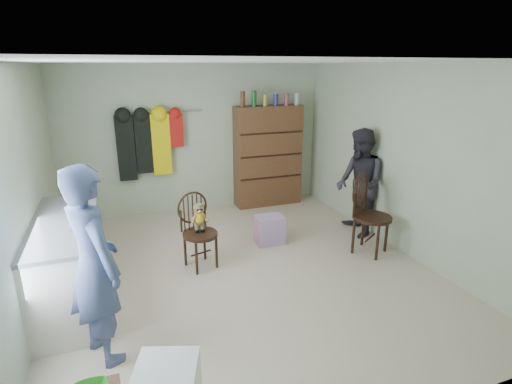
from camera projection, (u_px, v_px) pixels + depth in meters
name	position (u px, v px, depth m)	size (l,w,h in m)	color
ground_plane	(243.00, 270.00, 5.03)	(5.00, 5.00, 0.00)	beige
room_walls	(228.00, 139.00, 5.03)	(5.00, 5.00, 5.00)	beige
counter	(69.00, 262.00, 4.24)	(0.64, 1.86, 0.94)	silver
chair_front	(198.00, 225.00, 5.00)	(0.54, 0.54, 0.97)	#311B11
chair_far	(368.00, 211.00, 5.38)	(0.68, 0.68, 1.10)	#311B11
striped_bag	(270.00, 230.00, 5.75)	(0.39, 0.30, 0.41)	pink
person_left	(94.00, 266.00, 3.31)	(0.64, 0.42, 1.75)	#465580
person_right	(360.00, 183.00, 5.90)	(0.78, 0.61, 1.61)	#2D2B33
dresser	(268.00, 156.00, 7.22)	(1.20, 0.39, 2.07)	brown
coat_rack	(148.00, 144.00, 6.51)	(1.42, 0.12, 1.09)	#99999E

